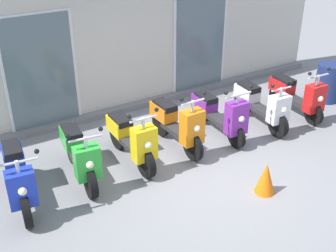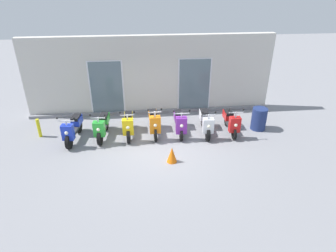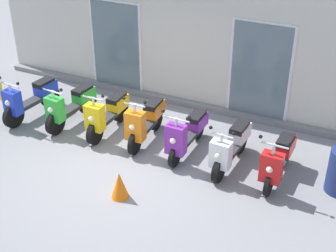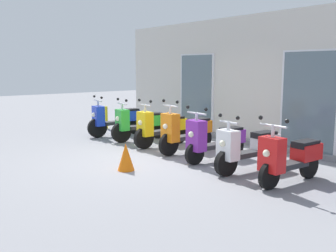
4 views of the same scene
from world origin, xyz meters
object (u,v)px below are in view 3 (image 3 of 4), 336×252
Objects in this scene: scooter_orange at (145,121)px; scooter_white at (231,146)px; scooter_purple at (187,133)px; scooter_yellow at (107,114)px; scooter_green at (71,105)px; traffic_cone at (120,185)px; scooter_blue at (31,98)px; scooter_red at (278,159)px.

scooter_white is at bearing -2.96° from scooter_orange.
scooter_yellow is at bearing 179.70° from scooter_purple.
traffic_cone is (2.30, -1.85, -0.19)m from scooter_green.
scooter_blue is 3.80m from scooter_purple.
scooter_red is (1.90, -0.14, 0.00)m from scooter_purple.
scooter_yellow reaches higher than scooter_red.
scooter_purple is 1.01× the size of scooter_white.
scooter_yellow is (1.93, 0.14, -0.01)m from scooter_blue.
scooter_yellow is at bearing 177.78° from scooter_red.
scooter_purple is at bearing 74.95° from traffic_cone.
scooter_orange is 1.03× the size of scooter_red.
scooter_orange is 1.91m from scooter_white.
scooter_blue is at bearing 152.51° from traffic_cone.
scooter_red reaches higher than scooter_green.
scooter_white is (1.90, -0.10, -0.06)m from scooter_orange.
scooter_white is 3.06× the size of traffic_cone.
traffic_cone is at bearing -129.63° from scooter_white.
scooter_orange is 0.98× the size of scooter_purple.
scooter_orange reaches higher than scooter_blue.
scooter_white is 1.05× the size of scooter_red.
scooter_yellow is (0.93, 0.01, 0.00)m from scooter_green.
scooter_orange is at bearing 177.04° from scooter_white.
traffic_cone is (0.45, -1.86, -0.24)m from scooter_orange.
scooter_white is at bearing 0.48° from scooter_blue.
scooter_purple is at bearing -0.30° from scooter_yellow.
scooter_blue is 1.08× the size of scooter_orange.
scooter_green is at bearing 179.98° from scooter_purple.
traffic_cone is at bearing -38.78° from scooter_green.
traffic_cone is (-1.46, -1.76, -0.19)m from scooter_white.
scooter_purple reaches higher than scooter_red.
scooter_white is at bearing -1.39° from scooter_green.
traffic_cone is at bearing -144.43° from scooter_red.
scooter_orange is (2.86, 0.14, 0.04)m from scooter_blue.
scooter_yellow is 1.87m from scooter_purple.
scooter_purple reaches higher than scooter_green.
scooter_yellow reaches higher than scooter_purple.
scooter_blue is 1.01m from scooter_green.
scooter_green is 2.80m from scooter_purple.
scooter_orange is at bearing 0.22° from scooter_green.
scooter_green is 4.70m from scooter_red.
scooter_orange is at bearing -0.12° from scooter_yellow.
traffic_cone is at bearing -105.05° from scooter_purple.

